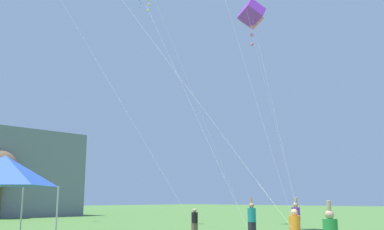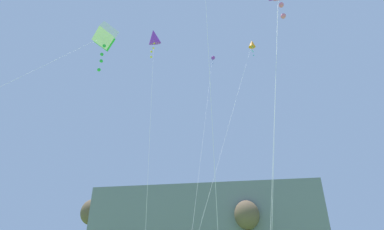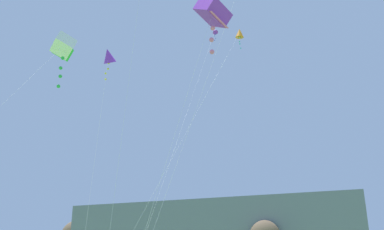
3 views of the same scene
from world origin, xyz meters
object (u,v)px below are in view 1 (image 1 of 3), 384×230
object	(u,v)px
person_purple_shirt	(296,218)
person_orange_shirt	(295,230)
person_teal_shirt	(252,219)
kite_purple_box_6	(251,14)
person_black_shirt	(195,221)
festival_tent	(4,171)

from	to	relation	value
person_purple_shirt	person_orange_shirt	xyz separation A→B (m)	(-6.28, -3.62, -0.13)
person_teal_shirt	kite_purple_box_6	size ratio (longest dim) A/B	0.13
person_orange_shirt	person_black_shirt	bearing A→B (deg)	-64.48
festival_tent	person_purple_shirt	size ratio (longest dim) A/B	1.58
person_black_shirt	person_purple_shirt	size ratio (longest dim) A/B	0.70
kite_purple_box_6	person_purple_shirt	bearing A→B (deg)	-119.95
kite_purple_box_6	person_black_shirt	bearing A→B (deg)	174.63
person_purple_shirt	person_orange_shirt	world-z (taller)	person_purple_shirt
person_teal_shirt	person_purple_shirt	bearing A→B (deg)	-47.19
person_orange_shirt	kite_purple_box_6	bearing A→B (deg)	-89.82
person_black_shirt	person_orange_shirt	size ratio (longest dim) A/B	0.90
person_teal_shirt	kite_purple_box_6	world-z (taller)	kite_purple_box_6
festival_tent	kite_purple_box_6	size ratio (longest dim) A/B	0.22
festival_tent	person_purple_shirt	distance (m)	14.94
person_black_shirt	kite_purple_box_6	world-z (taller)	kite_purple_box_6
person_black_shirt	person_purple_shirt	bearing A→B (deg)	-160.74
person_purple_shirt	festival_tent	bearing A→B (deg)	-69.52
festival_tent	person_purple_shirt	bearing A→B (deg)	-5.46
festival_tent	person_teal_shirt	xyz separation A→B (m)	(12.73, -0.04, -1.85)
festival_tent	person_black_shirt	xyz separation A→B (m)	(11.95, 3.25, -2.05)
festival_tent	person_orange_shirt	size ratio (longest dim) A/B	2.03
festival_tent	person_teal_shirt	world-z (taller)	festival_tent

